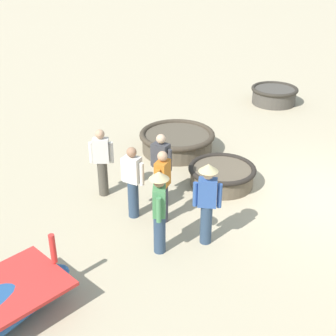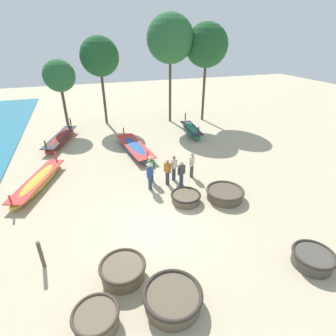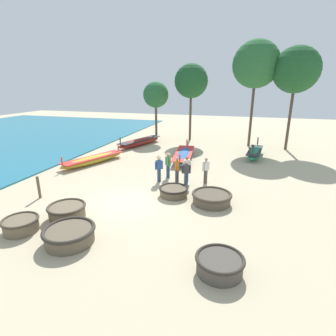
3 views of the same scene
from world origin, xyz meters
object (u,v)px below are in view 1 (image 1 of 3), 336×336
(fisherman_by_coracle, at_px, (163,185))
(coracle_front_right, at_px, (274,95))
(fisherman_with_hat, at_px, (133,181))
(fisherman_crouching, at_px, (159,207))
(fisherman_standing_left, at_px, (161,166))
(coracle_nearest, at_px, (177,141))
(fisherman_hauling, at_px, (102,161))
(coracle_far_right, at_px, (222,175))
(fisherman_standing_right, at_px, (207,199))

(fisherman_by_coracle, bearing_deg, coracle_front_right, -65.97)
(coracle_front_right, relative_size, fisherman_with_hat, 1.00)
(fisherman_crouching, xyz_separation_m, fisherman_standing_left, (1.42, -1.15, -0.12))
(coracle_nearest, height_order, fisherman_hauling, fisherman_hauling)
(coracle_nearest, xyz_separation_m, fisherman_crouching, (-3.16, 3.03, 0.65))
(coracle_nearest, distance_m, coracle_far_right, 2.10)
(fisherman_hauling, distance_m, fisherman_by_coracle, 1.71)
(coracle_front_right, bearing_deg, fisherman_with_hat, 109.71)
(coracle_front_right, height_order, fisherman_standing_right, fisherman_standing_right)
(coracle_front_right, xyz_separation_m, fisherman_crouching, (-4.04, 8.04, 0.65))
(fisherman_standing_right, bearing_deg, coracle_nearest, -32.05)
(fisherman_standing_left, bearing_deg, fisherman_by_coracle, 144.12)
(fisherman_standing_right, height_order, fisherman_by_coracle, fisherman_standing_right)
(coracle_front_right, bearing_deg, fisherman_hauling, 101.78)
(fisherman_standing_left, bearing_deg, coracle_far_right, -102.46)
(coracle_nearest, distance_m, fisherman_crouching, 4.42)
(coracle_far_right, bearing_deg, fisherman_with_hat, 85.44)
(coracle_nearest, bearing_deg, fisherman_by_coracle, 135.40)
(fisherman_crouching, distance_m, fisherman_by_coracle, 1.02)
(fisherman_hauling, xyz_separation_m, fisherman_by_coracle, (-1.67, -0.37, 0.00))
(fisherman_with_hat, height_order, fisherman_by_coracle, same)
(coracle_front_right, distance_m, fisherman_by_coracle, 8.09)
(fisherman_standing_right, distance_m, fisherman_by_coracle, 1.10)
(coracle_front_right, xyz_separation_m, fisherman_standing_right, (-4.36, 7.18, 0.65))
(fisherman_hauling, bearing_deg, coracle_front_right, -78.22)
(fisherman_hauling, height_order, fisherman_with_hat, same)
(coracle_nearest, distance_m, fisherman_standing_left, 2.61)
(coracle_nearest, height_order, coracle_front_right, coracle_front_right)
(fisherman_with_hat, bearing_deg, fisherman_standing_left, -80.04)
(coracle_front_right, xyz_separation_m, fisherman_with_hat, (-2.77, 7.73, 0.53))
(fisherman_hauling, bearing_deg, coracle_nearest, -75.13)
(coracle_front_right, bearing_deg, fisherman_crouching, 116.71)
(fisherman_hauling, distance_m, fisherman_crouching, 2.45)
(fisherman_hauling, xyz_separation_m, fisherman_crouching, (-2.43, 0.29, 0.12))
(coracle_front_right, distance_m, fisherman_with_hat, 8.23)
(fisherman_with_hat, bearing_deg, coracle_nearest, -55.37)
(coracle_far_right, bearing_deg, coracle_nearest, -10.07)
(coracle_front_right, height_order, fisherman_hauling, fisherman_hauling)
(fisherman_by_coracle, bearing_deg, fisherman_hauling, 12.61)
(fisherman_hauling, distance_m, fisherman_with_hat, 1.15)
(coracle_nearest, relative_size, fisherman_crouching, 1.20)
(fisherman_hauling, height_order, fisherman_by_coracle, same)
(fisherman_hauling, xyz_separation_m, fisherman_standing_left, (-1.01, -0.85, 0.00))
(fisherman_hauling, relative_size, fisherman_standing_left, 1.00)
(fisherman_with_hat, distance_m, fisherman_standing_left, 0.85)
(coracle_far_right, xyz_separation_m, fisherman_hauling, (1.34, 2.37, 0.57))
(coracle_nearest, height_order, fisherman_with_hat, fisherman_with_hat)
(coracle_far_right, distance_m, fisherman_by_coracle, 2.10)
(fisherman_hauling, bearing_deg, fisherman_by_coracle, -167.39)
(fisherman_crouching, bearing_deg, fisherman_standing_right, -110.38)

